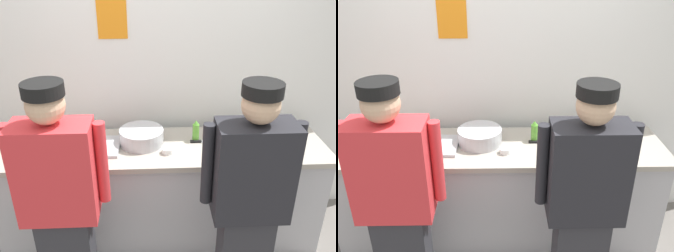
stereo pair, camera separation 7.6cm
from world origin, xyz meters
TOP-DOWN VIEW (x-y plane):
  - wall_back at (-0.00, 0.79)m, footprint 4.02×0.11m
  - prep_counter at (0.00, 0.34)m, footprint 2.56×0.64m
  - chef_near_left at (-0.62, -0.31)m, footprint 0.59×0.24m
  - chef_center at (0.51, -0.35)m, footprint 0.59×0.24m
  - plate_stack_front at (-0.67, 0.27)m, footprint 0.24×0.24m
  - plate_stack_rear at (0.66, 0.46)m, footprint 0.23×0.23m
  - mixing_bowl_steel at (-0.15, 0.39)m, footprint 0.34×0.34m
  - sheet_tray at (-0.57, 0.33)m, footprint 0.53×0.34m
  - squeeze_bottle_primary at (0.28, 0.41)m, footprint 0.05×0.05m
  - squeeze_bottle_secondary at (-0.98, 0.31)m, footprint 0.06×0.06m
  - squeeze_bottle_spare at (-0.92, 0.15)m, footprint 0.06×0.06m
  - ramekin_green_sauce at (0.81, 0.23)m, footprint 0.10×0.10m
  - ramekin_yellow_sauce at (0.50, 0.20)m, footprint 0.08×0.08m
  - ramekin_orange_sauce at (-1.09, 0.44)m, footprint 0.11×0.11m
  - ramekin_red_sauce at (0.04, 0.23)m, footprint 0.08×0.08m
  - deli_cup at (1.03, 0.43)m, footprint 0.09×0.09m
  - chefs_knife at (0.35, 0.38)m, footprint 0.27×0.03m

SIDE VIEW (x-z plane):
  - prep_counter at x=0.00m, z-range 0.00..0.88m
  - chef_center at x=0.51m, z-range 0.05..1.68m
  - chef_near_left at x=-0.62m, z-range 0.05..1.68m
  - chefs_knife at x=0.35m, z-range 0.88..0.90m
  - sheet_tray at x=-0.57m, z-range 0.88..0.91m
  - ramekin_orange_sauce at x=-1.09m, z-range 0.88..0.92m
  - ramekin_green_sauce at x=0.81m, z-range 0.88..0.92m
  - ramekin_yellow_sauce at x=0.50m, z-range 0.88..0.92m
  - ramekin_red_sauce at x=0.04m, z-range 0.88..0.92m
  - plate_stack_front at x=-0.67m, z-range 0.88..0.97m
  - plate_stack_rear at x=0.66m, z-range 0.88..0.97m
  - deli_cup at x=1.03m, z-range 0.88..0.97m
  - mixing_bowl_steel at x=-0.15m, z-range 0.88..1.00m
  - squeeze_bottle_primary at x=0.28m, z-range 0.88..1.05m
  - squeeze_bottle_secondary at x=-0.98m, z-range 0.88..1.05m
  - squeeze_bottle_spare at x=-0.92m, z-range 0.88..1.07m
  - wall_back at x=0.00m, z-range 0.00..2.95m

